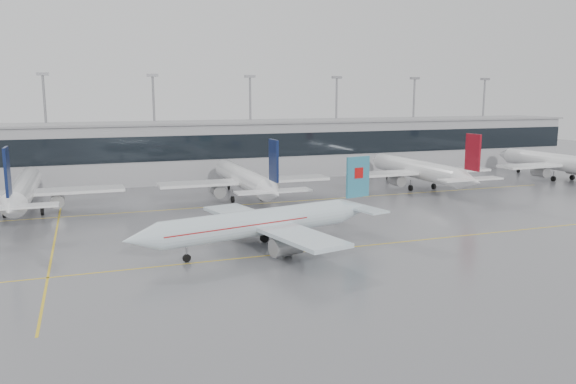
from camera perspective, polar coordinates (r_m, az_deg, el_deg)
name	(u,v)px	position (r m, az deg, el deg)	size (l,w,h in m)	color
ground	(323,250)	(66.73, 3.54, -5.89)	(320.00, 320.00, 0.00)	slate
taxi_line_main	(323,250)	(66.73, 3.54, -5.89)	(120.00, 0.25, 0.01)	yellow
taxi_line_north	(251,204)	(94.26, -3.74, -1.24)	(120.00, 0.25, 0.01)	yellow
taxi_line_cross	(54,241)	(76.16, -22.64, -4.66)	(0.25, 60.00, 0.01)	yellow
terminal	(210,151)	(124.16, -7.92, 4.16)	(180.00, 15.00, 12.00)	#9E9EA2
terminal_glass	(218,147)	(116.68, -7.16, 4.56)	(180.00, 0.20, 5.00)	black
terminal_roof	(209,122)	(123.71, -7.99, 7.02)	(182.00, 16.00, 0.40)	gray
light_masts	(204,116)	(129.53, -8.56, 7.63)	(156.40, 1.00, 22.60)	gray
air_canada_jet	(267,222)	(66.50, -2.15, -3.10)	(33.30, 26.29, 10.21)	silver
parked_jet_b	(23,191)	(94.12, -25.35, 0.10)	(29.64, 36.96, 11.72)	white
parked_jet_c	(245,179)	(97.13, -4.37, 1.30)	(29.64, 36.96, 11.72)	white
parked_jet_d	(419,170)	(111.63, 13.21, 2.18)	(29.64, 36.96, 11.72)	white
parked_jet_e	(560,163)	(133.93, 25.88, 2.69)	(29.64, 36.96, 11.72)	white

